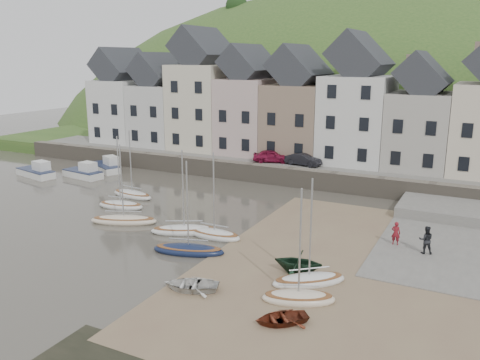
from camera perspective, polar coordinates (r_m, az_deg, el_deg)
The scene contains 26 objects.
ground at distance 34.52m, azimuth -4.56°, elevation -6.99°, with size 160.00×160.00×0.00m, color #494539.
quay_land at distance 62.86m, azimuth 10.83°, elevation 3.09°, with size 90.00×30.00×1.50m, color #325421.
quay_street at distance 51.96m, azimuth 7.28°, elevation 1.87°, with size 70.00×7.00×0.10m, color slate.
seawall at distance 48.90m, azimuth 5.86°, elevation 0.37°, with size 70.00×1.20×1.80m, color slate.
beach at distance 30.62m, azimuth 13.59°, elevation -10.10°, with size 18.00×26.00×0.06m, color #7C634C.
slipway at distance 37.51m, azimuth 22.51°, elevation -6.21°, with size 8.00×18.00×0.12m, color slate.
hillside at distance 95.08m, azimuth 12.21°, elevation -4.98°, with size 134.40×84.00×84.00m.
townhouse_terrace at distance 53.85m, azimuth 10.53°, elevation 8.40°, with size 61.05×8.00×13.93m.
sailboat_0 at distance 45.84m, azimuth -12.31°, elevation -1.62°, with size 4.64×2.07×6.32m.
sailboat_1 at distance 42.75m, azimuth -13.58°, elevation -2.82°, with size 4.22×2.18×6.32m.
sailboat_2 at distance 38.86m, azimuth -13.25°, elevation -4.50°, with size 5.32×3.40×6.32m.
sailboat_3 at distance 34.89m, azimuth -2.97°, elevation -6.26°, with size 4.01×1.53×6.32m.
sailboat_4 at distance 35.92m, azimuth -6.45°, elevation -5.74°, with size 4.94×3.57×6.32m.
sailboat_5 at distance 32.36m, azimuth -5.94°, elevation -7.98°, with size 4.95×2.78×6.32m.
sailboat_6 at distance 28.33m, azimuth 7.95°, elevation -11.34°, with size 4.23×3.87×6.32m.
sailboat_7 at distance 26.38m, azimuth 6.75°, elevation -13.30°, with size 4.08×2.86×6.32m.
motorboat_0 at distance 54.54m, azimuth -17.54°, elevation 0.87°, with size 4.89×2.38×1.70m.
motorboat_1 at distance 56.72m, azimuth -22.37°, elevation 0.94°, with size 5.41×2.82×1.70m.
motorboat_2 at distance 57.03m, azimuth -15.17°, elevation 1.58°, with size 5.25×3.69×1.70m.
rowboat_white at distance 27.44m, azimuth -5.65°, elevation -11.89°, with size 2.15×3.01×0.62m, color silver.
rowboat_green at distance 29.25m, azimuth 6.73°, elevation -9.32°, with size 2.40×2.78×1.46m, color black.
rowboat_red at distance 24.34m, azimuth 4.79°, elevation -15.57°, with size 1.84×2.57×0.53m, color maroon.
person_red at distance 34.72m, azimuth 17.52°, elevation -5.87°, with size 0.58×0.38×1.60m, color maroon.
person_dark at distance 33.80m, azimuth 20.65°, elevation -6.47°, with size 0.89×0.69×1.82m, color black.
car_left at distance 52.04m, azimuth 3.64°, elevation 2.77°, with size 1.55×3.85×1.31m, color maroon.
car_right at distance 50.78m, azimuth 7.31°, elevation 2.36°, with size 1.30×3.74×1.23m, color black.
Camera 1 is at (17.00, -27.41, 12.28)m, focal length 37.01 mm.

